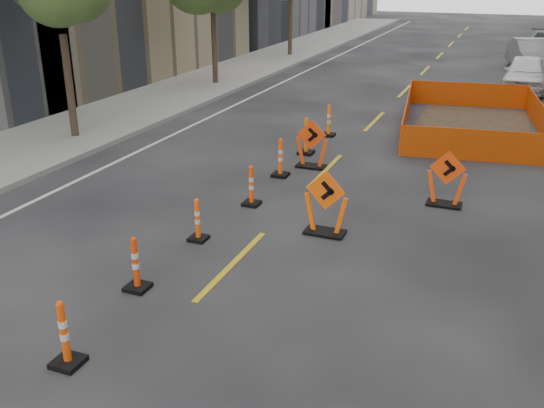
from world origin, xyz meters
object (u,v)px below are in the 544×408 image
at_px(channelizer_3, 136,263).
at_px(channelizer_6, 280,157).
at_px(channelizer_4, 197,220).
at_px(channelizer_8, 329,120).
at_px(parked_car_mid, 531,55).
at_px(chevron_sign_right, 447,178).
at_px(chevron_sign_left, 312,144).
at_px(chevron_sign_center, 326,203).
at_px(channelizer_7, 306,136).
at_px(parked_car_near, 526,73).
at_px(channelizer_2, 64,333).
at_px(channelizer_5, 251,185).

xyz_separation_m(channelizer_3, channelizer_6, (0.15, 6.56, 0.02)).
bearing_deg(channelizer_4, channelizer_6, 88.33).
xyz_separation_m(channelizer_8, parked_car_mid, (6.10, 16.50, 0.29)).
bearing_deg(chevron_sign_right, channelizer_3, -129.86).
bearing_deg(chevron_sign_right, chevron_sign_left, 154.36).
bearing_deg(chevron_sign_center, chevron_sign_right, 54.06).
xyz_separation_m(channelizer_7, chevron_sign_right, (4.35, -2.72, 0.12)).
bearing_deg(parked_car_near, channelizer_4, -105.37).
distance_m(channelizer_7, chevron_sign_left, 1.29).
relative_size(channelizer_6, channelizer_8, 1.00).
xyz_separation_m(channelizer_4, channelizer_6, (0.13, 4.37, 0.07)).
height_order(channelizer_6, channelizer_7, channelizer_7).
relative_size(channelizer_4, channelizer_7, 0.83).
bearing_deg(channelizer_8, channelizer_4, -90.93).
bearing_deg(channelizer_3, channelizer_7, 89.16).
bearing_deg(channelizer_6, chevron_sign_right, -7.09).
distance_m(channelizer_2, chevron_sign_right, 9.21).
bearing_deg(chevron_sign_left, channelizer_3, -103.62).
relative_size(chevron_sign_center, parked_car_near, 0.32).
bearing_deg(chevron_sign_left, chevron_sign_right, -30.94).
relative_size(channelizer_5, channelizer_7, 0.88).
height_order(channelizer_2, parked_car_mid, parked_car_mid).
xyz_separation_m(channelizer_7, chevron_sign_center, (2.22, -5.30, 0.15)).
height_order(channelizer_4, channelizer_6, channelizer_6).
distance_m(channelizer_8, chevron_sign_center, 7.80).
distance_m(chevron_sign_center, parked_car_mid, 24.30).
distance_m(channelizer_3, channelizer_7, 8.75).
distance_m(channelizer_5, channelizer_7, 4.37).
xyz_separation_m(channelizer_8, parked_car_near, (5.87, 10.61, 0.24)).
distance_m(channelizer_3, channelizer_6, 6.56).
xyz_separation_m(parked_car_near, parked_car_mid, (0.22, 5.89, 0.05)).
bearing_deg(channelizer_6, chevron_sign_left, 63.05).
height_order(channelizer_2, channelizer_4, channelizer_2).
bearing_deg(channelizer_5, channelizer_3, -93.44).
height_order(chevron_sign_right, parked_car_mid, parked_car_mid).
relative_size(channelizer_4, chevron_sign_left, 0.67).
bearing_deg(parked_car_near, channelizer_3, -103.76).
bearing_deg(channelizer_2, channelizer_8, 90.53).
height_order(channelizer_2, channelizer_8, channelizer_8).
distance_m(channelizer_8, chevron_sign_right, 6.53).
bearing_deg(channelizer_5, channelizer_7, 91.76).
bearing_deg(channelizer_8, channelizer_7, -90.97).
bearing_deg(chevron_sign_right, channelizer_7, 144.68).
bearing_deg(channelizer_5, channelizer_2, -89.79).
height_order(channelizer_3, parked_car_near, parked_car_near).
relative_size(channelizer_5, channelizer_8, 0.93).
bearing_deg(parked_car_near, chevron_sign_left, -109.13).
bearing_deg(chevron_sign_left, channelizer_4, -105.41).
xyz_separation_m(channelizer_8, chevron_sign_left, (0.51, -3.34, 0.16)).
xyz_separation_m(channelizer_5, channelizer_8, (-0.10, 6.56, 0.03)).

